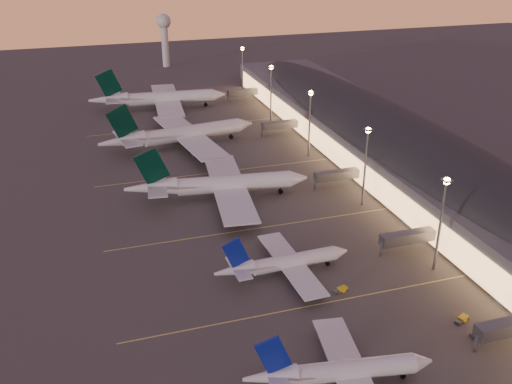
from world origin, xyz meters
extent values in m
plane|color=#3D3B38|center=(0.00, 0.00, 0.00)|extent=(700.00, 700.00, 0.00)
cylinder|color=silver|center=(-1.89, -30.78, 3.52)|extent=(23.43, 7.42, 3.93)
cone|color=silver|center=(11.36, -32.84, 3.52)|extent=(4.28, 4.46, 3.93)
cone|color=silver|center=(-18.46, -28.22, 4.01)|extent=(10.91, 5.48, 3.93)
cube|color=silver|center=(-3.00, -30.61, 2.83)|extent=(11.70, 33.76, 0.43)
cylinder|color=navy|center=(-1.15, -23.53, 1.50)|extent=(5.61, 3.71, 2.95)
cube|color=navy|center=(-17.95, -28.30, 9.11)|extent=(7.21, 1.69, 8.53)
cube|color=silver|center=(-17.21, -28.41, 4.60)|extent=(5.51, 12.35, 0.28)
cylinder|color=black|center=(7.69, -32.27, 0.78)|extent=(0.36, 0.36, 1.55)
cylinder|color=black|center=(7.69, -32.27, 0.55)|extent=(1.19, 0.85, 1.10)
cylinder|color=black|center=(-3.31, -27.78, 0.78)|extent=(0.36, 0.36, 1.55)
cylinder|color=black|center=(-3.31, -27.78, 0.55)|extent=(1.19, 0.85, 1.10)
cylinder|color=silver|center=(1.19, 9.77, 3.41)|extent=(22.47, 4.54, 3.81)
cone|color=silver|center=(14.16, 10.20, 3.41)|extent=(3.73, 3.92, 3.81)
cone|color=silver|center=(-15.03, 9.23, 3.88)|extent=(10.22, 4.14, 3.81)
cube|color=silver|center=(0.11, 9.73, 2.74)|extent=(7.55, 32.25, 0.42)
cylinder|color=navy|center=(0.60, 16.80, 1.45)|extent=(5.14, 3.02, 2.85)
cylinder|color=navy|center=(1.06, 2.71, 1.45)|extent=(5.14, 3.02, 2.85)
cube|color=navy|center=(-14.52, 9.25, 8.81)|extent=(6.99, 0.80, 8.26)
cube|color=silver|center=(-13.80, 9.27, 4.45)|extent=(3.99, 11.65, 0.27)
cylinder|color=black|center=(10.58, 10.08, 0.75)|extent=(0.31, 0.31, 1.50)
cylinder|color=black|center=(10.58, 10.08, 0.53)|extent=(1.09, 0.70, 1.07)
cylinder|color=black|center=(-0.70, 12.37, 0.75)|extent=(0.31, 0.31, 1.50)
cylinder|color=black|center=(-0.70, 12.37, 0.53)|extent=(1.09, 0.70, 1.07)
cylinder|color=black|center=(-0.52, 7.04, 0.75)|extent=(0.31, 0.31, 1.50)
cylinder|color=black|center=(-0.52, 7.04, 0.53)|extent=(1.09, 0.70, 1.07)
cylinder|color=silver|center=(-1.36, 57.74, 5.02)|extent=(37.30, 9.89, 5.58)
cone|color=silver|center=(19.91, 55.22, 5.02)|extent=(6.57, 6.24, 5.58)
cone|color=silver|center=(-27.95, 60.90, 5.72)|extent=(17.20, 7.50, 5.58)
cube|color=silver|center=(-3.13, 57.95, 4.04)|extent=(17.00, 54.82, 0.61)
cylinder|color=#57595F|center=(-0.55, 69.59, 2.16)|extent=(8.77, 5.14, 4.18)
cylinder|color=#57595F|center=(-3.35, 46.03, 2.16)|extent=(8.77, 5.14, 4.18)
cube|color=black|center=(-27.13, 60.80, 12.92)|extent=(11.03, 2.13, 12.38)
cube|color=silver|center=(-25.94, 60.66, 6.56)|extent=(8.20, 19.98, 0.39)
cylinder|color=black|center=(14.03, 55.91, 1.12)|extent=(0.50, 0.50, 2.23)
cylinder|color=black|center=(14.03, 55.91, 0.78)|extent=(1.67, 1.15, 1.56)
cylinder|color=black|center=(-3.85, 61.97, 1.12)|extent=(0.50, 0.50, 2.23)
cylinder|color=black|center=(-3.85, 61.97, 0.78)|extent=(1.67, 1.15, 1.56)
cylinder|color=black|center=(-4.78, 54.21, 1.12)|extent=(0.50, 0.50, 2.23)
cylinder|color=black|center=(-4.78, 54.21, 0.78)|extent=(1.67, 1.15, 1.56)
cylinder|color=silver|center=(-3.87, 110.89, 5.44)|extent=(40.44, 12.07, 6.05)
cone|color=silver|center=(19.07, 114.43, 5.44)|extent=(7.30, 6.96, 6.05)
cone|color=silver|center=(-32.55, 106.47, 6.20)|extent=(18.77, 8.73, 6.05)
cube|color=silver|center=(-5.79, 110.60, 4.38)|extent=(20.39, 59.53, 0.67)
cylinder|color=#57595F|center=(-6.47, 123.50, 2.34)|extent=(9.61, 5.86, 4.53)
cylinder|color=#57595F|center=(-2.55, 98.09, 2.34)|extent=(9.61, 5.86, 4.53)
cube|color=black|center=(-31.66, 106.60, 14.01)|extent=(11.92, 2.71, 13.42)
cube|color=silver|center=(-30.39, 106.80, 7.10)|extent=(9.58, 21.78, 0.42)
cylinder|color=black|center=(12.72, 113.45, 1.21)|extent=(0.55, 0.55, 2.42)
cylinder|color=black|center=(12.72, 113.45, 0.85)|extent=(1.83, 1.30, 1.69)
cylinder|color=black|center=(-7.71, 114.58, 1.21)|extent=(0.55, 0.55, 2.42)
cylinder|color=black|center=(-7.71, 114.58, 0.85)|extent=(1.83, 1.30, 1.69)
cylinder|color=black|center=(-6.42, 106.22, 1.21)|extent=(0.55, 0.55, 2.42)
cylinder|color=black|center=(-6.42, 106.22, 0.85)|extent=(1.83, 1.30, 1.69)
cylinder|color=silver|center=(-3.48, 165.20, 5.52)|extent=(40.94, 9.53, 6.13)
cone|color=silver|center=(19.99, 163.21, 5.52)|extent=(7.04, 6.66, 6.13)
cone|color=silver|center=(-32.82, 167.68, 6.29)|extent=(18.77, 7.66, 6.13)
cube|color=silver|center=(-5.44, 165.36, 4.45)|extent=(16.73, 60.07, 0.67)
cylinder|color=#57595F|center=(-3.03, 178.25, 2.38)|extent=(9.51, 5.36, 4.60)
cylinder|color=#57595F|center=(-5.23, 152.26, 2.38)|extent=(9.51, 5.36, 4.60)
cube|color=black|center=(-31.91, 167.60, 14.21)|extent=(12.13, 1.94, 13.61)
cube|color=silver|center=(-30.60, 167.49, 7.21)|extent=(8.32, 21.82, 0.43)
cylinder|color=black|center=(13.49, 163.76, 1.23)|extent=(0.53, 0.53, 2.45)
cylinder|color=black|center=(13.49, 163.76, 0.86)|extent=(1.80, 1.21, 1.72)
cylinder|color=black|center=(-6.38, 169.75, 1.23)|extent=(0.53, 0.53, 2.45)
cylinder|color=black|center=(-6.38, 169.75, 0.86)|extent=(1.80, 1.21, 1.72)
cylinder|color=black|center=(-7.10, 161.20, 1.23)|extent=(0.53, 0.53, 2.45)
cylinder|color=black|center=(-7.10, 161.20, 0.86)|extent=(1.80, 1.21, 1.72)
cube|color=#525358|center=(62.00, 72.50, 6.00)|extent=(40.00, 255.00, 12.00)
ellipsoid|color=black|center=(62.00, 72.50, 12.00)|extent=(39.00, 253.00, 10.92)
cube|color=#FFB36C|center=(41.80, 72.50, 5.00)|extent=(0.40, 244.80, 8.00)
cube|color=#57595F|center=(34.00, -30.00, 4.50)|extent=(16.00, 3.20, 3.00)
cylinder|color=slate|center=(26.00, -30.00, 2.20)|extent=(0.70, 0.70, 4.40)
cube|color=#57595F|center=(34.00, 10.00, 4.50)|extent=(16.00, 3.20, 3.00)
cylinder|color=slate|center=(26.00, 10.00, 2.20)|extent=(0.70, 0.70, 4.40)
cube|color=#57595F|center=(34.00, 55.00, 4.50)|extent=(16.00, 3.20, 3.00)
cylinder|color=slate|center=(26.00, 55.00, 2.20)|extent=(0.70, 0.70, 4.40)
cube|color=#57595F|center=(34.00, 112.00, 4.50)|extent=(16.00, 3.20, 3.00)
cylinder|color=slate|center=(26.00, 112.00, 2.20)|extent=(0.70, 0.70, 4.40)
cube|color=#57595F|center=(34.00, 168.00, 4.50)|extent=(16.00, 3.20, 3.00)
cylinder|color=slate|center=(26.00, 168.00, 2.20)|extent=(0.70, 0.70, 4.40)
cylinder|color=slate|center=(36.00, 0.00, 12.50)|extent=(0.70, 0.70, 25.00)
cube|color=slate|center=(36.00, 0.00, 25.20)|extent=(2.20, 2.20, 0.50)
sphere|color=#FFD05A|center=(36.00, 0.00, 25.00)|extent=(1.80, 1.80, 1.80)
cylinder|color=slate|center=(36.00, 40.00, 12.50)|extent=(0.70, 0.70, 25.00)
cube|color=slate|center=(36.00, 40.00, 25.20)|extent=(2.20, 2.20, 0.50)
sphere|color=#FFD05A|center=(36.00, 40.00, 25.00)|extent=(1.80, 1.80, 1.80)
cylinder|color=slate|center=(36.00, 85.00, 12.50)|extent=(0.70, 0.70, 25.00)
cube|color=slate|center=(36.00, 85.00, 25.20)|extent=(2.20, 2.20, 0.50)
sphere|color=#FFD05A|center=(36.00, 85.00, 25.00)|extent=(1.80, 1.80, 1.80)
cylinder|color=slate|center=(36.00, 130.00, 12.50)|extent=(0.70, 0.70, 25.00)
cube|color=slate|center=(36.00, 130.00, 25.20)|extent=(2.20, 2.20, 0.50)
sphere|color=#FFD05A|center=(36.00, 130.00, 25.00)|extent=(1.80, 1.80, 1.80)
cylinder|color=slate|center=(36.00, 175.00, 12.50)|extent=(0.70, 0.70, 25.00)
cube|color=slate|center=(36.00, 175.00, 25.20)|extent=(2.20, 2.20, 0.50)
sphere|color=#FFD05A|center=(36.00, 175.00, 25.00)|extent=(1.80, 1.80, 1.80)
cylinder|color=silver|center=(10.00, 260.00, 13.00)|extent=(4.40, 4.40, 26.00)
sphere|color=silver|center=(10.00, 260.00, 28.00)|extent=(9.00, 9.00, 9.00)
cube|color=#D8C659|center=(0.00, -5.00, 0.01)|extent=(90.00, 0.36, 0.00)
cube|color=#D8C659|center=(0.00, 35.00, 0.01)|extent=(90.00, 0.36, 0.00)
cube|color=#D8C659|center=(0.00, 80.00, 0.01)|extent=(90.00, 0.36, 0.00)
cube|color=#D8C659|center=(0.00, 135.00, 0.01)|extent=(90.00, 0.36, 0.00)
cube|color=gold|center=(30.73, -26.14, 0.55)|extent=(2.47, 1.63, 1.10)
cube|color=#57595F|center=(28.94, -26.05, 0.40)|extent=(1.47, 1.37, 0.80)
cylinder|color=black|center=(31.67, -25.45, 0.22)|extent=(0.45, 0.20, 0.44)
cylinder|color=black|center=(31.59, -26.94, 0.22)|extent=(0.45, 0.20, 0.44)
cylinder|color=black|center=(29.88, -25.35, 0.22)|extent=(0.45, 0.20, 0.44)
cylinder|color=black|center=(29.80, -26.84, 0.22)|extent=(0.45, 0.20, 0.44)
cube|color=gold|center=(30.16, -20.39, 0.55)|extent=(2.80, 2.33, 1.10)
cube|color=#57595F|center=(28.50, -21.10, 0.40)|extent=(1.80, 1.75, 0.80)
cylinder|color=black|center=(30.69, -19.35, 0.22)|extent=(0.48, 0.34, 0.44)
cylinder|color=black|center=(31.28, -20.72, 0.22)|extent=(0.48, 0.34, 0.44)
cylinder|color=black|center=(29.03, -20.06, 0.22)|extent=(0.48, 0.34, 0.44)
cylinder|color=black|center=(29.63, -21.44, 0.22)|extent=(0.48, 0.34, 0.44)
cube|color=gold|center=(9.23, -1.71, 0.53)|extent=(2.60, 1.95, 1.06)
cube|color=#57595F|center=(7.54, -2.12, 0.39)|extent=(1.61, 1.54, 0.77)
cylinder|color=black|center=(9.91, -0.81, 0.21)|extent=(0.45, 0.27, 0.43)
cylinder|color=black|center=(10.25, -2.22, 0.21)|extent=(0.45, 0.27, 0.43)
cylinder|color=black|center=(8.22, -1.21, 0.21)|extent=(0.45, 0.27, 0.43)
cylinder|color=black|center=(8.56, -2.62, 0.21)|extent=(0.45, 0.27, 0.43)
camera|label=1|loc=(-45.85, -105.75, 80.14)|focal=40.00mm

